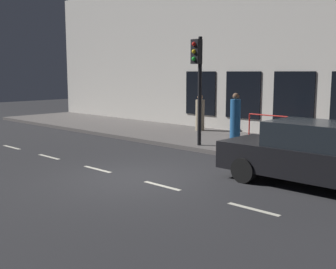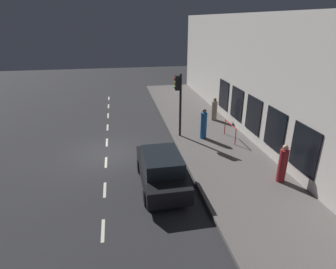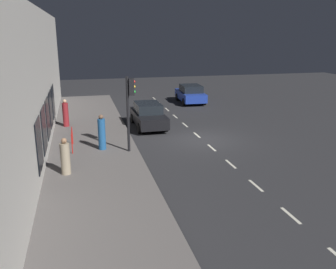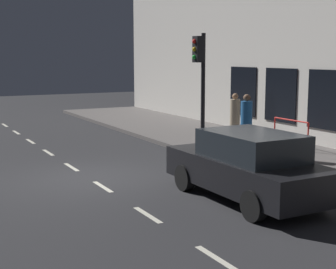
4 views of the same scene
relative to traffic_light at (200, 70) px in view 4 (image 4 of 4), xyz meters
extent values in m
plane|color=#28282B|center=(-4.38, -1.54, -2.80)|extent=(60.00, 60.00, 0.00)
cube|color=#5B5654|center=(1.87, -1.54, -2.72)|extent=(4.50, 32.00, 0.15)
cube|color=beige|center=(4.42, -1.54, 0.82)|extent=(0.60, 32.00, 7.24)
cube|color=black|center=(4.09, -1.54, -1.03)|extent=(0.04, 1.76, 2.04)
cube|color=black|center=(4.09, 0.85, -1.03)|extent=(0.04, 1.76, 2.04)
cube|color=black|center=(4.09, 3.23, -1.03)|extent=(0.04, 1.76, 2.04)
cube|color=beige|center=(-4.38, -7.74, -2.79)|extent=(0.12, 1.20, 0.01)
cube|color=beige|center=(-4.38, -5.14, -2.79)|extent=(0.12, 1.20, 0.01)
cube|color=beige|center=(-4.38, -2.54, -2.79)|extent=(0.12, 1.20, 0.01)
cube|color=beige|center=(-4.38, 0.06, -2.79)|extent=(0.12, 1.20, 0.01)
cube|color=beige|center=(-4.38, 2.66, -2.79)|extent=(0.12, 1.20, 0.01)
cube|color=beige|center=(-4.38, 5.26, -2.79)|extent=(0.12, 1.20, 0.01)
cube|color=beige|center=(-4.38, 7.86, -2.79)|extent=(0.12, 1.20, 0.01)
cube|color=beige|center=(-4.38, 10.46, -2.79)|extent=(0.12, 1.20, 0.01)
cylinder|color=black|center=(0.11, 0.00, -0.73)|extent=(0.14, 0.14, 3.83)
cube|color=black|center=(-0.09, 0.00, 0.66)|extent=(0.26, 0.32, 0.84)
sphere|color=red|center=(-0.23, 0.00, 0.91)|extent=(0.15, 0.15, 0.15)
sphere|color=gold|center=(-0.23, 0.00, 0.66)|extent=(0.15, 0.15, 0.15)
sphere|color=green|center=(-0.23, 0.00, 0.41)|extent=(0.15, 0.15, 0.15)
cube|color=black|center=(-1.88, -5.13, -2.17)|extent=(1.84, 4.38, 0.70)
cube|color=black|center=(-1.88, -5.31, -1.52)|extent=(1.60, 2.28, 0.60)
cylinder|color=black|center=(-2.73, -3.79, -2.48)|extent=(0.23, 0.64, 0.64)
cylinder|color=black|center=(-1.06, -3.77, -2.48)|extent=(0.23, 0.64, 0.64)
cylinder|color=black|center=(-2.70, -6.49, -2.48)|extent=(0.23, 0.64, 0.64)
cylinder|color=black|center=(-1.03, -6.47, -2.48)|extent=(0.23, 0.64, 0.64)
cylinder|color=#1E5189|center=(1.42, -0.63, -1.84)|extent=(0.53, 0.53, 1.62)
sphere|color=brown|center=(1.42, -0.63, -0.91)|extent=(0.23, 0.23, 0.23)
cube|color=brown|center=(1.51, -0.70, -0.91)|extent=(0.07, 0.08, 0.07)
cylinder|color=gray|center=(3.18, 2.49, -1.96)|extent=(0.53, 0.53, 1.38)
sphere|color=#936B4C|center=(3.18, 2.49, -1.15)|extent=(0.24, 0.24, 0.24)
cube|color=#936B4C|center=(3.13, 2.59, -1.15)|extent=(0.08, 0.07, 0.07)
cylinder|color=red|center=(2.94, -1.94, -2.17)|extent=(0.05, 0.05, 0.95)
cylinder|color=red|center=(2.94, -0.27, -2.17)|extent=(0.05, 0.05, 0.95)
cylinder|color=red|center=(2.94, -1.10, -1.70)|extent=(0.05, 1.67, 0.05)
camera|label=1|loc=(-11.61, -9.64, -0.03)|focal=45.59mm
camera|label=2|loc=(-3.55, -15.95, 4.09)|focal=30.26mm
camera|label=3|loc=(2.39, 17.85, 3.29)|focal=39.08mm
camera|label=4|loc=(-8.79, -14.38, 0.47)|focal=54.93mm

